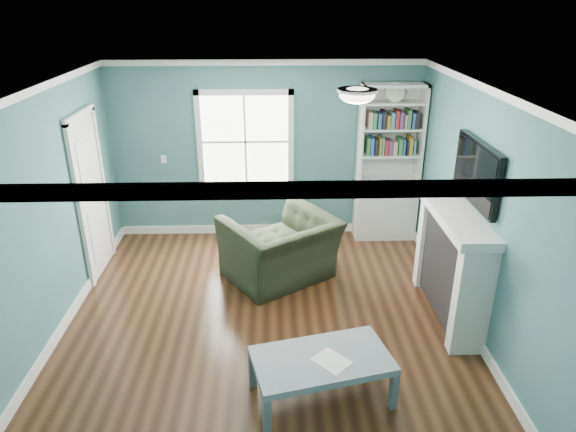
{
  "coord_description": "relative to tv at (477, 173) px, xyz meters",
  "views": [
    {
      "loc": [
        0.1,
        -4.77,
        3.42
      ],
      "look_at": [
        0.26,
        0.4,
        1.17
      ],
      "focal_mm": 32.0,
      "sensor_mm": 36.0,
      "label": 1
    }
  ],
  "objects": [
    {
      "name": "floor",
      "position": [
        -2.2,
        -0.2,
        -1.72
      ],
      "size": [
        5.0,
        5.0,
        0.0
      ],
      "primitive_type": "plane",
      "color": "black",
      "rests_on": "ground"
    },
    {
      "name": "room_walls",
      "position": [
        -2.2,
        -0.2,
        -0.14
      ],
      "size": [
        5.0,
        5.0,
        5.0
      ],
      "color": "#39646E",
      "rests_on": "ground"
    },
    {
      "name": "trim",
      "position": [
        -2.2,
        -0.2,
        -0.49
      ],
      "size": [
        4.5,
        5.0,
        2.6
      ],
      "color": "white",
      "rests_on": "ground"
    },
    {
      "name": "window",
      "position": [
        -2.5,
        2.29,
        -0.27
      ],
      "size": [
        1.4,
        0.06,
        1.5
      ],
      "color": "white",
      "rests_on": "room_walls"
    },
    {
      "name": "bookshelf",
      "position": [
        -0.43,
        2.1,
        -0.8
      ],
      "size": [
        0.9,
        0.35,
        2.31
      ],
      "color": "silver",
      "rests_on": "ground"
    },
    {
      "name": "fireplace",
      "position": [
        -0.12,
        0.0,
        -1.09
      ],
      "size": [
        0.44,
        1.58,
        1.3
      ],
      "color": "black",
      "rests_on": "ground"
    },
    {
      "name": "tv",
      "position": [
        0.0,
        0.0,
        0.0
      ],
      "size": [
        0.06,
        1.1,
        0.65
      ],
      "primitive_type": "cube",
      "color": "black",
      "rests_on": "fireplace"
    },
    {
      "name": "door",
      "position": [
        -4.42,
        1.2,
        -0.65
      ],
      "size": [
        0.12,
        0.98,
        2.17
      ],
      "color": "silver",
      "rests_on": "ground"
    },
    {
      "name": "ceiling_fixture",
      "position": [
        -1.3,
        -0.1,
        0.82
      ],
      "size": [
        0.38,
        0.38,
        0.15
      ],
      "color": "white",
      "rests_on": "room_walls"
    },
    {
      "name": "light_switch",
      "position": [
        -3.7,
        2.28,
        -0.52
      ],
      "size": [
        0.08,
        0.01,
        0.12
      ],
      "primitive_type": "cube",
      "color": "white",
      "rests_on": "room_walls"
    },
    {
      "name": "recliner",
      "position": [
        -2.02,
        0.89,
        -1.16
      ],
      "size": [
        1.53,
        1.41,
        1.12
      ],
      "primitive_type": "imported",
      "rotation": [
        0.0,
        0.0,
        -2.55
      ],
      "color": "black",
      "rests_on": "ground"
    },
    {
      "name": "coffee_table",
      "position": [
        -1.69,
        -1.3,
        -1.34
      ],
      "size": [
        1.34,
        0.93,
        0.44
      ],
      "rotation": [
        0.0,
        0.0,
        0.24
      ],
      "color": "#515961",
      "rests_on": "ground"
    },
    {
      "name": "paper_sheet",
      "position": [
        -1.61,
        -1.35,
        -1.28
      ],
      "size": [
        0.39,
        0.39,
        0.0
      ],
      "primitive_type": "cube",
      "rotation": [
        0.0,
        0.0,
        0.76
      ],
      "color": "white",
      "rests_on": "coffee_table"
    }
  ]
}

